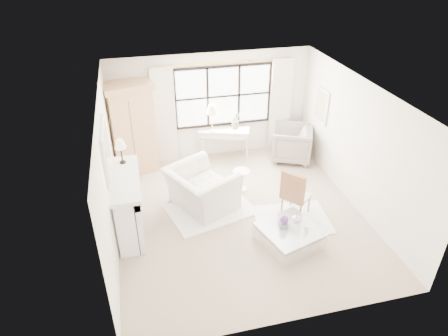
{
  "coord_description": "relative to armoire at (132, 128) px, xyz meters",
  "views": [
    {
      "loc": [
        -1.9,
        -6.44,
        5.17
      ],
      "look_at": [
        -0.3,
        0.2,
        1.07
      ],
      "focal_mm": 32.0,
      "sensor_mm": 36.0,
      "label": 1
    }
  ],
  "objects": [
    {
      "name": "window_frame",
      "position": [
        2.31,
        0.33,
        0.46
      ],
      "size": [
        2.5,
        0.04,
        1.5
      ],
      "primitive_type": null,
      "color": "black",
      "rests_on": "wall_back"
    },
    {
      "name": "wall_right",
      "position": [
        4.51,
        -2.39,
        0.21
      ],
      "size": [
        0.0,
        5.5,
        5.5
      ],
      "primitive_type": "plane",
      "rotation": [
        1.57,
        0.0,
        -1.57
      ],
      "color": "white",
      "rests_on": "ground"
    },
    {
      "name": "wall_front",
      "position": [
        2.01,
        -5.14,
        0.21
      ],
      "size": [
        5.0,
        0.0,
        5.0
      ],
      "primitive_type": "plane",
      "rotation": [
        -1.57,
        0.0,
        0.0
      ],
      "color": "beige",
      "rests_on": "ground"
    },
    {
      "name": "club_armchair",
      "position": [
        1.29,
        -1.88,
        -0.7
      ],
      "size": [
        1.67,
        1.74,
        0.88
      ],
      "primitive_type": "imported",
      "rotation": [
        0.0,
        0.0,
        2.05
      ],
      "color": "silver",
      "rests_on": "floor"
    },
    {
      "name": "ceiling",
      "position": [
        2.01,
        -2.39,
        1.56
      ],
      "size": [
        5.5,
        5.5,
        0.0
      ],
      "primitive_type": "plane",
      "rotation": [
        3.14,
        0.0,
        0.0
      ],
      "color": "white",
      "rests_on": "ground"
    },
    {
      "name": "wall_left",
      "position": [
        -0.49,
        -2.39,
        0.21
      ],
      "size": [
        0.0,
        5.5,
        5.5
      ],
      "primitive_type": "plane",
      "rotation": [
        1.57,
        0.0,
        1.57
      ],
      "color": "white",
      "rests_on": "ground"
    },
    {
      "name": "curtain_rod",
      "position": [
        2.31,
        0.28,
        1.33
      ],
      "size": [
        3.3,
        0.04,
        0.04
      ],
      "primitive_type": "cylinder",
      "rotation": [
        0.0,
        1.57,
        0.0
      ],
      "color": "#B28F3D",
      "rests_on": "wall_back"
    },
    {
      "name": "planter_box",
      "position": [
        2.56,
        -3.43,
        -0.7
      ],
      "size": [
        0.18,
        0.18,
        0.11
      ],
      "primitive_type": "cube",
      "rotation": [
        0.0,
        0.0,
        -0.17
      ],
      "color": "slate",
      "rests_on": "coffee_table"
    },
    {
      "name": "coffee_vase",
      "position": [
        2.86,
        -3.3,
        -0.68
      ],
      "size": [
        0.19,
        0.19,
        0.17
      ],
      "primitive_type": "imported",
      "rotation": [
        0.0,
        0.0,
        0.18
      ],
      "color": "silver",
      "rests_on": "coffee_table"
    },
    {
      "name": "pillar_candle",
      "position": [
        2.92,
        -3.62,
        -0.7
      ],
      "size": [
        0.09,
        0.09,
        0.12
      ],
      "primitive_type": "cylinder",
      "color": "beige",
      "rests_on": "coffee_table"
    },
    {
      "name": "rug_left",
      "position": [
        1.44,
        -2.09,
        -1.12
      ],
      "size": [
        1.98,
        1.62,
        0.03
      ],
      "primitive_type": "cube",
      "rotation": [
        0.0,
        0.0,
        0.26
      ],
      "color": "white",
      "rests_on": "floor"
    },
    {
      "name": "art_frame",
      "position": [
        4.48,
        -0.69,
        0.41
      ],
      "size": [
        0.04,
        0.62,
        0.82
      ],
      "primitive_type": "cube",
      "color": "white",
      "rests_on": "wall_right"
    },
    {
      "name": "fireplace",
      "position": [
        -0.27,
        -2.39,
        -0.49
      ],
      "size": [
        0.58,
        1.66,
        1.26
      ],
      "color": "white",
      "rests_on": "ground"
    },
    {
      "name": "console_table",
      "position": [
        2.26,
        0.12,
        -0.74
      ],
      "size": [
        1.38,
        0.83,
        0.8
      ],
      "rotation": [
        0.0,
        0.0,
        -0.32
      ],
      "color": "white",
      "rests_on": "floor"
    },
    {
      "name": "console_lamp",
      "position": [
        1.96,
        0.11,
        0.22
      ],
      "size": [
        0.28,
        0.28,
        0.69
      ],
      "color": "#C79245",
      "rests_on": "console_table"
    },
    {
      "name": "wall_back",
      "position": [
        2.01,
        0.36,
        0.21
      ],
      "size": [
        5.0,
        0.0,
        5.0
      ],
      "primitive_type": "plane",
      "rotation": [
        1.57,
        0.0,
        0.0
      ],
      "color": "white",
      "rests_on": "ground"
    },
    {
      "name": "french_chair",
      "position": [
        3.12,
        -2.65,
        -0.83
      ],
      "size": [
        0.68,
        0.68,
        1.08
      ],
      "rotation": [
        0.0,
        0.0,
        2.27
      ],
      "color": "#97623F",
      "rests_on": "floor"
    },
    {
      "name": "side_table",
      "position": [
        2.28,
        -1.49,
        -0.81
      ],
      "size": [
        0.4,
        0.4,
        0.51
      ],
      "color": "white",
      "rests_on": "floor"
    },
    {
      "name": "planter_flowers",
      "position": [
        2.56,
        -3.43,
        -0.57
      ],
      "size": [
        0.15,
        0.15,
        0.15
      ],
      "primitive_type": "sphere",
      "color": "#5F317B",
      "rests_on": "planter_box"
    },
    {
      "name": "curtain_left",
      "position": [
        0.81,
        0.26,
        0.1
      ],
      "size": [
        0.55,
        0.1,
        2.47
      ],
      "primitive_type": "cube",
      "color": "beige",
      "rests_on": "ground"
    },
    {
      "name": "wingback_chair",
      "position": [
        3.94,
        -0.38,
        -0.69
      ],
      "size": [
        1.29,
        1.28,
        0.89
      ],
      "primitive_type": "imported",
      "rotation": [
        0.0,
        0.0,
        -2.0
      ],
      "color": "gray",
      "rests_on": "floor"
    },
    {
      "name": "mirror_glass",
      "position": [
        -0.43,
        -2.39,
        0.7
      ],
      "size": [
        0.02,
        1.0,
        0.8
      ],
      "primitive_type": "cube",
      "color": "silver",
      "rests_on": "wall_left"
    },
    {
      "name": "art_canvas",
      "position": [
        4.46,
        -0.69,
        0.41
      ],
      "size": [
        0.01,
        0.52,
        0.72
      ],
      "primitive_type": "cube",
      "color": "#BBA691",
      "rests_on": "wall_right"
    },
    {
      "name": "coffee_table",
      "position": [
        2.66,
        -3.48,
        -0.96
      ],
      "size": [
        1.25,
        1.25,
        0.38
      ],
      "rotation": [
        0.0,
        0.0,
        0.3
      ],
      "color": "silver",
      "rests_on": "floor"
    },
    {
      "name": "orchid_plant",
      "position": [
        2.58,
        0.11,
        -0.1
      ],
      "size": [
        0.27,
        0.22,
        0.47
      ],
      "primitive_type": "imported",
      "rotation": [
        0.0,
        0.0,
        0.03
      ],
      "color": "#59704B",
      "rests_on": "console_table"
    },
    {
      "name": "mantel_lamp",
      "position": [
        -0.23,
        -1.84,
        0.51
      ],
      "size": [
        0.22,
        0.22,
        0.51
      ],
      "color": "black",
      "rests_on": "fireplace"
    },
    {
      "name": "rug_right",
      "position": [
        3.01,
        -2.81,
        -1.13
      ],
      "size": [
        1.6,
        1.26,
        0.03
      ],
      "primitive_type": "cube",
      "rotation": [
        0.0,
        0.0,
        -0.1
      ],
      "color": "white",
      "rests_on": "floor"
    },
    {
      "name": "armoire",
      "position": [
        0.0,
        0.0,
        0.0
      ],
      "size": [
        1.26,
        0.96,
        2.24
      ],
      "rotation": [
        0.0,
        0.0,
        0.26
      ],
      "color": "tan",
      "rests_on": "floor"
    },
    {
      "name": "window_pane",
      "position": [
        2.31,
        0.34,
        0.46
      ],
      "size": [
        2.4,
        0.02,
        1.5
      ],
      "primitive_type": "cube",
      "color": "white",
      "rests_on": "wall_back"
    },
    {
      "name": "mirror_frame",
      "position": [
        -0.46,
        -2.39,
        0.7
      ],
      "size": [
        0.05,
        1.15,
        0.95
      ],
      "primitive_type": "cube",
      "color": "white",
      "rests_on": "wall_left"
    },
    {
      "name": "curtain_right",
      "position": [
        3.81,
        0.26,
        0.1
      ],
      "size": [
        0.55,
        0.1,
        2.47
      ],
      "primitive_type": "cube",
      "color": "silver",
      "rests_on": "ground"
    },
    {
      "name": "floor",
      "position": [
        2.01,
        -2.39,
        -1.14
      ],
      "size": [
        5.5,
        5.5,
        0.0
      ],
      "primitive_type": "plane",
      "color": "tan",
      "rests_on": "ground"
    }
  ]
}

